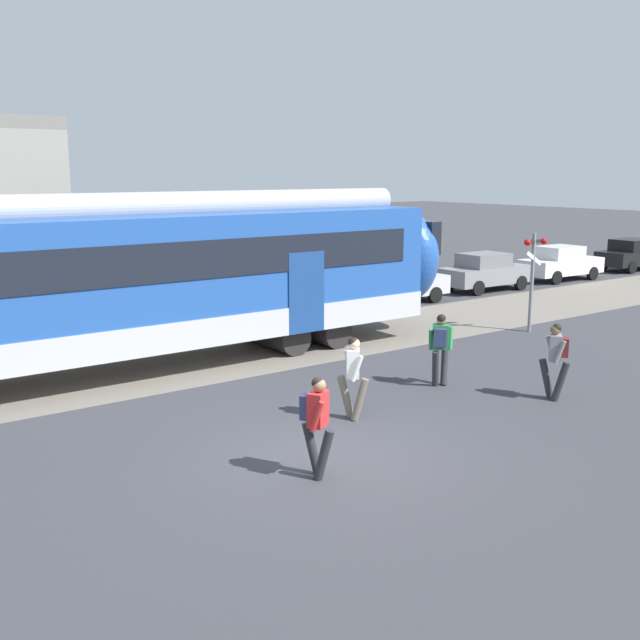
% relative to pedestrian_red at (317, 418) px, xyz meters
% --- Properties ---
extents(ground_plane, '(160.00, 160.00, 0.00)m').
position_rel_pedestrian_red_xyz_m(ground_plane, '(0.55, 0.59, -0.99)').
color(ground_plane, '#38383D').
extents(pedestrian_red, '(0.50, 0.71, 1.67)m').
position_rel_pedestrian_red_xyz_m(pedestrian_red, '(0.00, 0.00, 0.00)').
color(pedestrian_red, '#28282D').
rests_on(pedestrian_red, ground).
extents(pedestrian_white, '(0.47, 0.67, 1.67)m').
position_rel_pedestrian_red_xyz_m(pedestrian_white, '(2.25, 1.88, -0.03)').
color(pedestrian_white, '#6B6051').
rests_on(pedestrian_white, ground).
extents(pedestrian_green, '(0.69, 0.50, 1.67)m').
position_rel_pedestrian_red_xyz_m(pedestrian_green, '(5.31, 2.54, 0.00)').
color(pedestrian_green, '#28282D').
rests_on(pedestrian_green, ground).
extents(pedestrian_grey, '(0.51, 0.70, 1.67)m').
position_rel_pedestrian_red_xyz_m(pedestrian_grey, '(6.54, 0.34, 0.00)').
color(pedestrian_grey, '#28282D').
rests_on(pedestrian_grey, ground).
extents(parked_car_silver, '(4.03, 1.81, 1.54)m').
position_rel_pedestrian_red_xyz_m(parked_car_silver, '(11.80, 11.28, -0.21)').
color(parked_car_silver, '#B7BABF').
rests_on(parked_car_silver, ground).
extents(parked_car_grey, '(4.06, 1.87, 1.54)m').
position_rel_pedestrian_red_xyz_m(parked_car_grey, '(16.81, 11.37, -0.21)').
color(parked_car_grey, gray).
rests_on(parked_car_grey, ground).
extents(parked_car_white, '(4.08, 1.91, 1.54)m').
position_rel_pedestrian_red_xyz_m(parked_car_white, '(21.79, 11.38, -0.21)').
color(parked_car_white, silver).
rests_on(parked_car_white, ground).
extents(parked_car_black, '(4.06, 1.88, 1.54)m').
position_rel_pedestrian_red_xyz_m(parked_car_black, '(27.62, 11.41, -0.21)').
color(parked_car_black, black).
rests_on(parked_car_black, ground).
extents(crossing_signal, '(0.96, 0.21, 3.00)m').
position_rel_pedestrian_red_xyz_m(crossing_signal, '(11.76, 5.10, 1.02)').
color(crossing_signal, gray).
rests_on(crossing_signal, ground).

